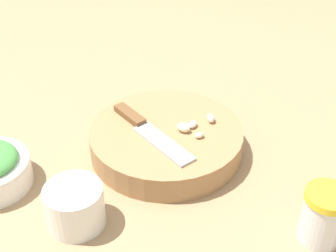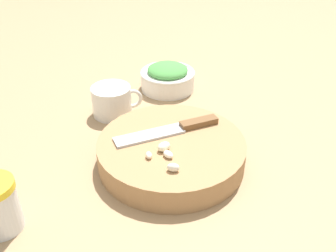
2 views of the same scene
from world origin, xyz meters
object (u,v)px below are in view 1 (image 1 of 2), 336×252
at_px(cutting_board, 166,140).
at_px(spice_jar, 323,216).
at_px(chef_knife, 147,129).
at_px(garlic_cloves, 194,125).
at_px(coffee_mug, 75,206).

relative_size(cutting_board, spice_jar, 3.13).
xyz_separation_m(cutting_board, chef_knife, (0.03, 0.01, 0.03)).
bearing_deg(garlic_cloves, cutting_board, 17.09).
bearing_deg(chef_knife, coffee_mug, 20.51).
bearing_deg(coffee_mug, spice_jar, -170.53).
bearing_deg(spice_jar, coffee_mug, 9.47).
relative_size(cutting_board, chef_knife, 1.50).
relative_size(chef_knife, coffee_mug, 1.83).
relative_size(chef_knife, spice_jar, 2.09).
relative_size(garlic_cloves, coffee_mug, 0.75).
distance_m(chef_knife, spice_jar, 0.34).
height_order(chef_knife, spice_jar, spice_jar).
xyz_separation_m(chef_knife, spice_jar, (-0.31, 0.14, -0.01)).
bearing_deg(garlic_cloves, spice_jar, 144.45).
bearing_deg(coffee_mug, cutting_board, -113.52).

